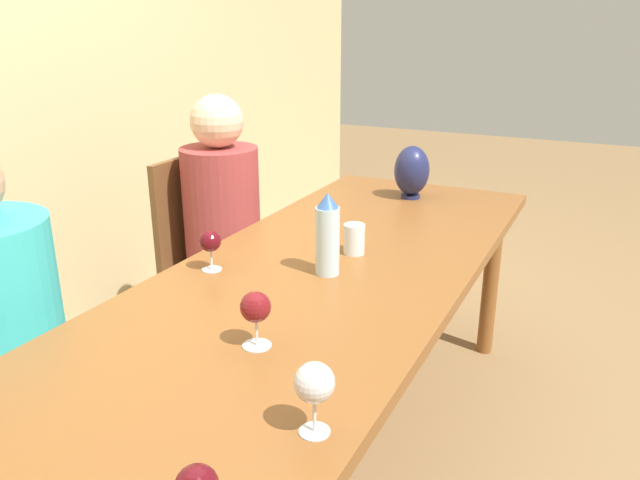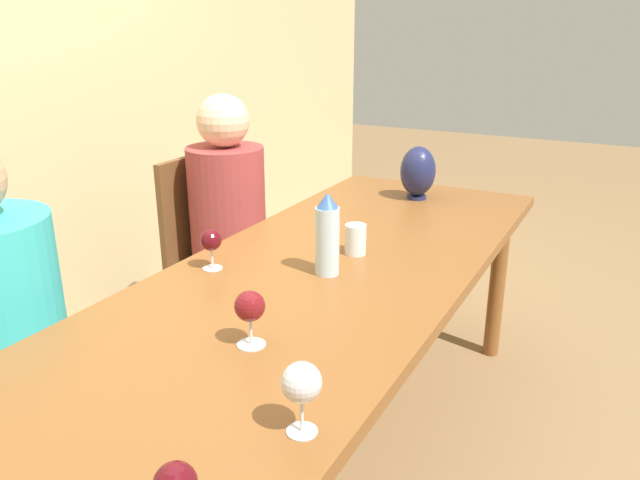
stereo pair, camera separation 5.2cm
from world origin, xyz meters
name	(u,v)px [view 2 (the right image)]	position (x,y,z in m)	size (l,w,h in m)	color
ground_plane	(313,479)	(0.00, 0.00, 0.00)	(14.00, 14.00, 0.00)	olive
dining_table	(312,298)	(0.00, 0.00, 0.68)	(2.47, 0.86, 0.75)	brown
water_bottle	(327,235)	(0.04, -0.03, 0.87)	(0.07, 0.07, 0.25)	silver
water_tumbler	(356,239)	(0.24, -0.03, 0.80)	(0.07, 0.07, 0.10)	silver
vase	(418,172)	(0.97, 0.01, 0.87)	(0.15, 0.15, 0.23)	#1E234C
wine_glass_0	(211,241)	(-0.09, 0.30, 0.84)	(0.07, 0.07, 0.13)	silver
wine_glass_1	(301,384)	(-0.67, -0.34, 0.85)	(0.08, 0.08, 0.15)	silver
wine_glass_4	(250,308)	(-0.44, -0.07, 0.85)	(0.07, 0.07, 0.14)	silver
chair_far	(217,254)	(0.57, 0.79, 0.49)	(0.44, 0.44, 0.92)	brown
person_far	(231,223)	(0.57, 0.71, 0.65)	(0.33, 0.33, 1.19)	#2D2D38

